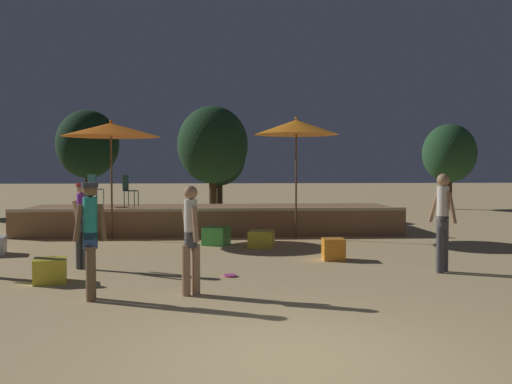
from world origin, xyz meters
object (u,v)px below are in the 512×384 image
at_px(person_1, 82,221).
at_px(cube_seat_3, 261,239).
at_px(background_tree_3, 213,145).
at_px(background_tree_4, 88,144).
at_px(background_tree_0, 219,157).
at_px(cube_seat_0, 50,271).
at_px(background_tree_1, 449,153).
at_px(patio_umbrella_1, 296,127).
at_px(person_0, 443,218).
at_px(frisbee_disc, 230,275).
at_px(bistro_chair_1, 128,187).
at_px(person_2, 90,234).
at_px(patio_umbrella_0, 111,130).
at_px(person_4, 191,237).
at_px(cube_seat_2, 333,249).
at_px(bistro_chair_0, 94,186).
at_px(cube_seat_4, 216,236).

bearing_deg(person_1, cube_seat_3, 61.56).
height_order(background_tree_3, background_tree_4, background_tree_4).
bearing_deg(background_tree_0, cube_seat_0, -100.30).
xyz_separation_m(cube_seat_3, background_tree_1, (9.40, 11.69, 2.33)).
xyz_separation_m(patio_umbrella_1, person_0, (2.01, -5.10, -1.98)).
bearing_deg(frisbee_disc, person_1, 161.96).
height_order(cube_seat_0, bistro_chair_1, bistro_chair_1).
bearing_deg(background_tree_3, background_tree_0, 85.89).
bearing_deg(frisbee_disc, person_2, -141.39).
height_order(patio_umbrella_1, person_0, patio_umbrella_1).
relative_size(patio_umbrella_0, person_4, 1.92).
bearing_deg(cube_seat_2, patio_umbrella_0, 144.71).
height_order(person_1, frisbee_disc, person_1).
height_order(patio_umbrella_0, person_4, patio_umbrella_0).
height_order(person_0, frisbee_disc, person_0).
xyz_separation_m(cube_seat_2, background_tree_1, (8.04, 13.60, 2.30)).
bearing_deg(frisbee_disc, background_tree_4, 110.75).
xyz_separation_m(person_4, bistro_chair_1, (-2.15, 7.77, 0.46)).
height_order(bistro_chair_1, background_tree_1, background_tree_1).
bearing_deg(background_tree_1, person_0, -112.76).
relative_size(cube_seat_3, person_2, 0.40).
relative_size(cube_seat_3, person_4, 0.42).
xyz_separation_m(patio_umbrella_1, person_4, (-2.49, -6.66, -2.10)).
bearing_deg(background_tree_4, person_4, -72.61).
relative_size(background_tree_1, background_tree_3, 0.91).
xyz_separation_m(cube_seat_2, person_0, (1.71, -1.50, 0.78)).
xyz_separation_m(cube_seat_3, bistro_chair_0, (-4.79, 3.96, 1.14)).
bearing_deg(frisbee_disc, cube_seat_2, 37.27).
height_order(person_2, background_tree_1, background_tree_1).
xyz_separation_m(cube_seat_2, bistro_chair_0, (-6.15, 5.88, 1.12)).
relative_size(cube_seat_2, person_2, 0.27).
bearing_deg(cube_seat_0, patio_umbrella_0, 90.32).
relative_size(patio_umbrella_0, cube_seat_0, 5.04).
distance_m(cube_seat_3, frisbee_disc, 3.67).
xyz_separation_m(cube_seat_4, background_tree_1, (10.48, 11.16, 2.30)).
bearing_deg(patio_umbrella_0, person_2, -81.90).
relative_size(person_2, background_tree_3, 0.40).
relative_size(cube_seat_3, background_tree_4, 0.15).
distance_m(patio_umbrella_1, cube_seat_3, 3.42).
relative_size(patio_umbrella_0, frisbee_disc, 13.55).
relative_size(bistro_chair_0, bistro_chair_1, 1.00).
height_order(patio_umbrella_1, background_tree_1, background_tree_1).
bearing_deg(background_tree_0, patio_umbrella_0, -106.16).
height_order(cube_seat_3, background_tree_0, background_tree_0).
bearing_deg(person_1, person_2, -49.45).
relative_size(patio_umbrella_1, background_tree_0, 0.90).
xyz_separation_m(cube_seat_0, person_1, (0.25, 1.23, 0.70)).
relative_size(person_4, bistro_chair_1, 1.83).
xyz_separation_m(patio_umbrella_1, bistro_chair_0, (-5.85, 2.28, -1.64)).
xyz_separation_m(person_2, background_tree_0, (1.86, 16.82, 1.39)).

